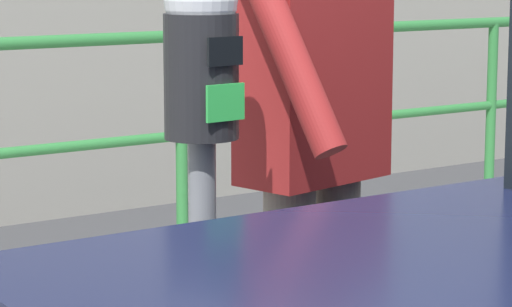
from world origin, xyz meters
name	(u,v)px	position (x,y,z in m)	size (l,w,h in m)	color
parking_meter	(202,118)	(-0.38, 0.25, 1.23)	(0.19, 0.20, 1.47)	slate
pedestrian_at_meter	(315,134)	(0.11, 0.42, 1.12)	(0.62, 0.54, 1.73)	slate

